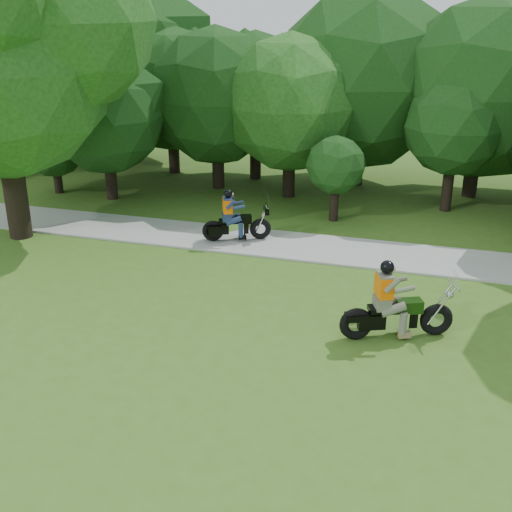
# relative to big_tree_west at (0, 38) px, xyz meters

# --- Properties ---
(ground) EXTENTS (100.00, 100.00, 0.00)m
(ground) POSITION_rel_big_tree_west_xyz_m (10.54, -6.85, -5.76)
(ground) COLOR #40641C
(ground) RESTS_ON ground
(walkway) EXTENTS (60.00, 2.20, 0.06)m
(walkway) POSITION_rel_big_tree_west_xyz_m (10.54, 1.15, -5.73)
(walkway) COLOR gray
(walkway) RESTS_ON ground
(tree_line) EXTENTS (39.29, 11.20, 7.69)m
(tree_line) POSITION_rel_big_tree_west_xyz_m (11.83, 7.76, -2.12)
(tree_line) COLOR black
(tree_line) RESTS_ON ground
(big_tree_west) EXTENTS (8.64, 6.56, 9.96)m
(big_tree_west) POSITION_rel_big_tree_west_xyz_m (0.00, 0.00, 0.00)
(big_tree_west) COLOR black
(big_tree_west) RESTS_ON ground
(chopper_motorcycle) EXTENTS (2.41, 1.35, 1.78)m
(chopper_motorcycle) POSITION_rel_big_tree_west_xyz_m (11.47, -3.54, -5.10)
(chopper_motorcycle) COLOR black
(chopper_motorcycle) RESTS_ON ground
(touring_motorcycle) EXTENTS (1.96, 1.21, 1.58)m
(touring_motorcycle) POSITION_rel_big_tree_west_xyz_m (6.40, 1.02, -5.12)
(touring_motorcycle) COLOR black
(touring_motorcycle) RESTS_ON walkway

